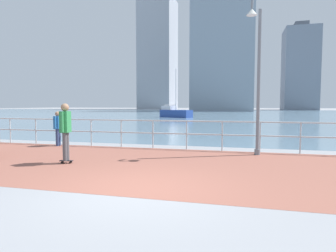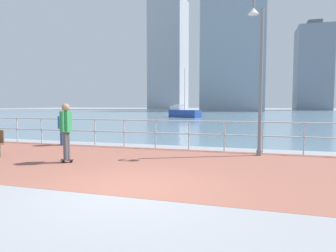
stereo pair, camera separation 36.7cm
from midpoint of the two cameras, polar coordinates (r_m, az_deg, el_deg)
ground at (r=45.78m, az=11.34°, el=1.88°), size 220.00×220.00×0.00m
brick_paving at (r=8.73m, az=-1.37°, el=-7.62°), size 28.00×6.22×0.01m
harbor_water at (r=56.42m, az=11.89°, el=2.30°), size 180.00×88.00×0.00m
waterfront_railing at (r=11.61m, az=2.75°, el=-0.67°), size 25.25×0.06×1.17m
lamppost at (r=10.70m, az=15.98°, el=11.26°), size 0.57×0.74×5.67m
skateboarder at (r=9.43m, az=-20.45°, el=-0.24°), size 0.41×0.56×1.83m
bystander at (r=13.57m, az=-21.43°, el=0.02°), size 0.28×0.56×1.50m
sailboat_yellow at (r=40.96m, az=1.11°, el=2.61°), size 4.97×3.56×6.79m
tower_slate at (r=107.54m, az=24.23°, el=10.06°), size 10.38×11.73×28.55m
tower_beige at (r=114.26m, az=-2.04°, el=13.85°), size 12.28×14.61×43.55m
tower_glass at (r=86.99m, az=10.62°, el=14.68°), size 16.77×15.18×37.09m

